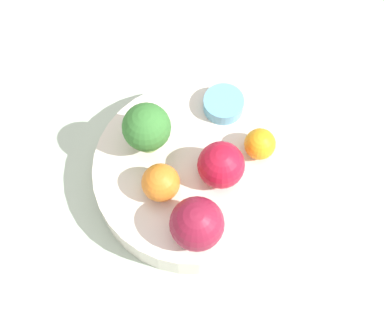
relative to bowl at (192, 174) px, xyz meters
The scene contains 9 objects.
ground_plane 0.04m from the bowl, ahead, with size 6.00×6.00×0.00m, color gray.
table_surface 0.03m from the bowl, ahead, with size 1.20×1.20×0.02m.
bowl is the anchor object (origin of this frame).
broccoli 0.08m from the bowl, behind, with size 0.05×0.05×0.07m.
apple_red 0.06m from the bowl, 11.46° to the left, with size 0.05×0.05×0.05m.
apple_green 0.09m from the bowl, 56.35° to the right, with size 0.06×0.06×0.06m.
orange_front 0.06m from the bowl, 109.12° to the right, with size 0.04×0.04×0.04m.
orange_back 0.09m from the bowl, 44.21° to the left, with size 0.04×0.04×0.04m.
small_cup 0.09m from the bowl, 94.12° to the left, with size 0.05×0.05×0.02m.
Camera 1 is at (0.13, -0.22, 0.61)m, focal length 50.00 mm.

